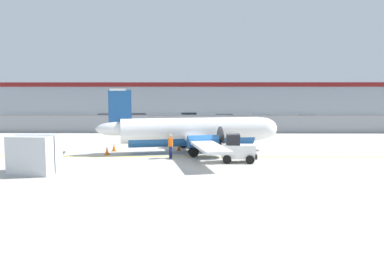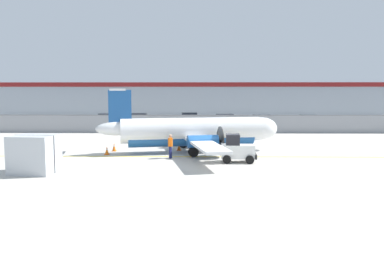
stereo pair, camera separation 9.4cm
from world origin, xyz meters
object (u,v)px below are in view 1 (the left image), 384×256
Objects in this scene: baggage_tug at (237,149)px; parked_car_4 at (262,120)px; traffic_cone_far_right at (114,147)px; parked_car_1 at (139,119)px; cargo_container at (35,154)px; parked_car_3 at (223,120)px; ground_crew_worker at (171,145)px; parked_car_5 at (308,121)px; traffic_cone_far_left at (179,147)px; parked_car_2 at (190,118)px; commuter_airplane at (195,132)px; traffic_cone_near_left at (229,150)px; parked_car_0 at (108,119)px; traffic_cone_near_right at (107,151)px.

baggage_tug reaches higher than parked_car_4.
traffic_cone_far_right is 0.15× the size of parked_car_1.
traffic_cone_far_right is (2.77, 8.14, -0.79)m from cargo_container.
parked_car_3 is (11.95, -1.68, 0.00)m from parked_car_1.
parked_car_1 is (-1.71, 24.04, 0.58)m from traffic_cone_far_right.
ground_crew_worker is 0.40× the size of parked_car_5.
parked_car_5 is (16.69, 23.80, -0.06)m from ground_crew_worker.
traffic_cone_far_left is at bearing 5.11° from traffic_cone_far_right.
parked_car_2 is at bearing 78.12° from traffic_cone_far_right.
cargo_container is at bearing 59.75° from parked_car_3.
baggage_tug reaches higher than traffic_cone_far_left.
traffic_cone_far_left is 0.15× the size of parked_car_3.
parked_car_1 is (-6.85, 23.58, 0.58)m from traffic_cone_far_left.
parked_car_3 is 5.29m from parked_car_4.
parked_car_1 is (-8.15, 24.37, -0.71)m from commuter_airplane.
parked_car_1 and parked_car_2 have the same top height.
traffic_cone_near_left is at bearing 97.73° from baggage_tug.
parked_car_0 and parked_car_4 have the same top height.
parked_car_1 and parked_car_4 have the same top height.
parked_car_3 is (16.35, -1.07, 0.00)m from parked_car_0.
parked_car_5 reaches higher than traffic_cone_far_right.
cargo_container is 7.00m from traffic_cone_near_right.
cargo_container reaches higher than ground_crew_worker.
parked_car_4 is (5.13, -1.28, 0.00)m from parked_car_3.
parked_car_1 is 12.07m from parked_car_3.
parked_car_1 is 0.97× the size of parked_car_3.
parked_car_4 is at bearing 53.89° from traffic_cone_far_right.
cargo_container is 0.61× the size of parked_car_1.
traffic_cone_near_left and traffic_cone_near_right have the same top height.
parked_car_0 is (-5.94, 25.12, 0.58)m from traffic_cone_near_right.
ground_crew_worker is at bearing 165.55° from baggage_tug.
ground_crew_worker and parked_car_3 have the same top height.
baggage_tug is 4.80m from ground_crew_worker.
parked_car_0 is 1.00× the size of parked_car_2.
parked_car_5 is at bearing -24.36° from parked_car_2.
ground_crew_worker is 9.02m from cargo_container.
parked_car_3 is (10.24, 22.35, 0.58)m from traffic_cone_far_right.
parked_car_0 is 1.02× the size of parked_car_5.
traffic_cone_near_right is 0.15× the size of parked_car_0.
cargo_container reaches higher than traffic_cone_far_left.
ground_crew_worker is 4.72m from traffic_cone_near_left.
parked_car_0 is at bearing 103.31° from traffic_cone_near_right.
ground_crew_worker is 5.70m from traffic_cone_far_right.
traffic_cone_near_right is at bearing -157.97° from traffic_cone_far_left.
commuter_airplane is at bearing 73.35° from parked_car_3.
traffic_cone_near_right is 28.30m from parked_car_2.
baggage_tug is at bearing 61.93° from parked_car_5.
baggage_tug is 30.66m from parked_car_1.
parked_car_1 and parked_car_5 have the same top height.
traffic_cone_far_right is 24.22m from parked_car_0.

